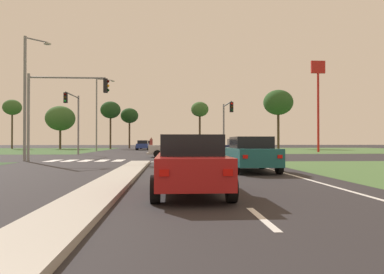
# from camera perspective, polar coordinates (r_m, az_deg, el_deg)

# --- Properties ---
(ground_plane) EXTENTS (200.00, 200.00, 0.00)m
(ground_plane) POSITION_cam_1_polar(r_m,az_deg,el_deg) (31.32, -6.97, -3.21)
(ground_plane) COLOR #282628
(grass_verge_far_right) EXTENTS (35.00, 35.00, 0.01)m
(grass_verge_far_right) POSITION_cam_1_polar(r_m,az_deg,el_deg) (60.57, 19.41, -1.94)
(grass_verge_far_right) COLOR #476B38
(grass_verge_far_right) RESTS_ON ground
(median_island_near) EXTENTS (1.20, 22.00, 0.14)m
(median_island_near) POSITION_cam_1_polar(r_m,az_deg,el_deg) (12.44, -12.14, -6.78)
(median_island_near) COLOR #ADA89E
(median_island_near) RESTS_ON ground
(median_island_far) EXTENTS (1.20, 36.00, 0.14)m
(median_island_far) POSITION_cam_1_polar(r_m,az_deg,el_deg) (56.28, -5.48, -2.01)
(median_island_far) COLOR gray
(median_island_far) RESTS_ON ground
(lane_dash_near) EXTENTS (0.14, 2.00, 0.01)m
(lane_dash_near) POSITION_cam_1_polar(r_m,az_deg,el_deg) (6.75, 11.05, -12.57)
(lane_dash_near) COLOR silver
(lane_dash_near) RESTS_ON ground
(lane_dash_second) EXTENTS (0.14, 2.00, 0.01)m
(lane_dash_second) POSITION_cam_1_polar(r_m,az_deg,el_deg) (12.58, 4.06, -7.02)
(lane_dash_second) COLOR silver
(lane_dash_second) RESTS_ON ground
(lane_dash_third) EXTENTS (0.14, 2.00, 0.01)m
(lane_dash_third) POSITION_cam_1_polar(r_m,az_deg,el_deg) (18.52, 1.58, -4.98)
(lane_dash_third) COLOR silver
(lane_dash_third) RESTS_ON ground
(lane_dash_fourth) EXTENTS (0.14, 2.00, 0.01)m
(lane_dash_fourth) POSITION_cam_1_polar(r_m,az_deg,el_deg) (24.49, 0.30, -3.92)
(lane_dash_fourth) COLOR silver
(lane_dash_fourth) RESTS_ON ground
(edge_line_right) EXTENTS (0.14, 24.00, 0.01)m
(edge_line_right) POSITION_cam_1_polar(r_m,az_deg,el_deg) (14.22, 17.18, -6.26)
(edge_line_right) COLOR silver
(edge_line_right) RESTS_ON ground
(stop_bar_near) EXTENTS (6.40, 0.50, 0.01)m
(stop_bar_near) POSITION_cam_1_polar(r_m,az_deg,el_deg) (24.35, 1.03, -3.94)
(stop_bar_near) COLOR silver
(stop_bar_near) RESTS_ON ground
(crosswalk_bar_near) EXTENTS (0.70, 2.80, 0.01)m
(crosswalk_bar_near) POSITION_cam_1_polar(r_m,az_deg,el_deg) (27.34, -21.17, -3.54)
(crosswalk_bar_near) COLOR silver
(crosswalk_bar_near) RESTS_ON ground
(crosswalk_bar_second) EXTENTS (0.70, 2.80, 0.01)m
(crosswalk_bar_second) POSITION_cam_1_polar(r_m,az_deg,el_deg) (27.02, -18.84, -3.58)
(crosswalk_bar_second) COLOR silver
(crosswalk_bar_second) RESTS_ON ground
(crosswalk_bar_third) EXTENTS (0.70, 2.80, 0.01)m
(crosswalk_bar_third) POSITION_cam_1_polar(r_m,az_deg,el_deg) (26.74, -16.46, -3.62)
(crosswalk_bar_third) COLOR silver
(crosswalk_bar_third) RESTS_ON ground
(crosswalk_bar_fourth) EXTENTS (0.70, 2.80, 0.01)m
(crosswalk_bar_fourth) POSITION_cam_1_polar(r_m,az_deg,el_deg) (26.51, -14.03, -3.65)
(crosswalk_bar_fourth) COLOR silver
(crosswalk_bar_fourth) RESTS_ON ground
(crosswalk_bar_fifth) EXTENTS (0.70, 2.80, 0.01)m
(crosswalk_bar_fifth) POSITION_cam_1_polar(r_m,az_deg,el_deg) (26.32, -11.56, -3.68)
(crosswalk_bar_fifth) COLOR silver
(crosswalk_bar_fifth) RESTS_ON ground
(car_red_near) EXTENTS (1.95, 4.27, 1.56)m
(car_red_near) POSITION_cam_1_polar(r_m,az_deg,el_deg) (9.46, -0.28, -4.33)
(car_red_near) COLOR #A31919
(car_red_near) RESTS_ON ground
(car_teal_second) EXTENTS (2.08, 4.49, 1.60)m
(car_teal_second) POSITION_cam_1_polar(r_m,az_deg,el_deg) (16.79, 9.24, -2.64)
(car_teal_second) COLOR #19565B
(car_teal_second) RESTS_ON ground
(car_maroon_third) EXTENTS (2.03, 4.38, 1.49)m
(car_maroon_third) POSITION_cam_1_polar(r_m,az_deg,el_deg) (65.36, -7.30, -1.21)
(car_maroon_third) COLOR maroon
(car_maroon_third) RESTS_ON ground
(car_silver_fourth) EXTENTS (4.24, 1.98, 1.57)m
(car_silver_fourth) POSITION_cam_1_polar(r_m,az_deg,el_deg) (31.28, -2.96, -1.76)
(car_silver_fourth) COLOR #B7B7BC
(car_silver_fourth) RESTS_ON ground
(car_navy_fifth) EXTENTS (4.57, 2.00, 1.59)m
(car_navy_fifth) POSITION_cam_1_polar(r_m,az_deg,el_deg) (29.85, 7.60, -1.78)
(car_navy_fifth) COLOR #161E47
(car_navy_fifth) RESTS_ON ground
(car_blue_sixth) EXTENTS (1.99, 4.29, 1.52)m
(car_blue_sixth) POSITION_cam_1_polar(r_m,az_deg,el_deg) (57.10, -7.82, -1.28)
(car_blue_sixth) COLOR navy
(car_blue_sixth) RESTS_ON ground
(traffic_signal_far_right) EXTENTS (0.32, 5.15, 5.35)m
(traffic_signal_far_right) POSITION_cam_1_polar(r_m,az_deg,el_deg) (36.44, 5.51, 3.00)
(traffic_signal_far_right) COLOR gray
(traffic_signal_far_right) RESTS_ON ground
(traffic_signal_far_left) EXTENTS (0.32, 4.96, 6.12)m
(traffic_signal_far_left) POSITION_cam_1_polar(r_m,az_deg,el_deg) (37.43, -18.23, 3.68)
(traffic_signal_far_left) COLOR gray
(traffic_signal_far_left) RESTS_ON ground
(traffic_signal_near_left) EXTENTS (5.45, 0.32, 5.94)m
(traffic_signal_near_left) POSITION_cam_1_polar(r_m,az_deg,el_deg) (25.89, -20.50, 5.42)
(traffic_signal_near_left) COLOR gray
(traffic_signal_near_left) RESTS_ON ground
(street_lamp_second) EXTENTS (1.52, 1.43, 8.78)m
(street_lamp_second) POSITION_cam_1_polar(r_m,az_deg,el_deg) (27.98, -24.71, 6.58)
(street_lamp_second) COLOR gray
(street_lamp_second) RESTS_ON ground
(street_lamp_third) EXTENTS (2.46, 1.24, 10.15)m
(street_lamp_third) POSITION_cam_1_polar(r_m,az_deg,el_deg) (51.76, -14.69, 4.08)
(street_lamp_third) COLOR gray
(street_lamp_third) RESTS_ON ground
(pedestrian_at_median) EXTENTS (0.34, 0.34, 1.70)m
(pedestrian_at_median) POSITION_cam_1_polar(r_m,az_deg,el_deg) (42.06, -6.50, -0.97)
(pedestrian_at_median) COLOR #335184
(pedestrian_at_median) RESTS_ON median_island_far
(fastfood_pole_sign) EXTENTS (1.80, 0.40, 11.73)m
(fastfood_pole_sign) POSITION_cam_1_polar(r_m,az_deg,el_deg) (49.31, 19.38, 7.71)
(fastfood_pole_sign) COLOR red
(fastfood_pole_sign) RESTS_ON ground
(treeline_near) EXTENTS (3.32, 3.32, 9.01)m
(treeline_near) POSITION_cam_1_polar(r_m,az_deg,el_deg) (73.66, -26.65, 4.18)
(treeline_near) COLOR #423323
(treeline_near) RESTS_ON ground
(treeline_second) EXTENTS (5.19, 5.19, 7.69)m
(treeline_second) POSITION_cam_1_polar(r_m,az_deg,el_deg) (68.45, -20.18, 2.79)
(treeline_second) COLOR #423323
(treeline_second) RESTS_ON ground
(treeline_third) EXTENTS (3.57, 3.57, 8.50)m
(treeline_third) POSITION_cam_1_polar(r_m,az_deg,el_deg) (65.96, -12.81, 4.16)
(treeline_third) COLOR #423323
(treeline_third) RESTS_ON ground
(treeline_fourth) EXTENTS (3.36, 3.36, 7.71)m
(treeline_fourth) POSITION_cam_1_polar(r_m,az_deg,el_deg) (69.70, -9.90, 3.32)
(treeline_fourth) COLOR #423323
(treeline_fourth) RESTS_ON ground
(treeline_fifth) EXTENTS (3.36, 3.36, 8.97)m
(treeline_fifth) POSITION_cam_1_polar(r_m,az_deg,el_deg) (69.32, 1.24, 4.32)
(treeline_fifth) COLOR #423323
(treeline_fifth) RESTS_ON ground
(treeline_sixth) EXTENTS (5.37, 5.37, 10.74)m
(treeline_sixth) POSITION_cam_1_polar(r_m,az_deg,el_deg) (67.50, 13.53, 5.32)
(treeline_sixth) COLOR #423323
(treeline_sixth) RESTS_ON ground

